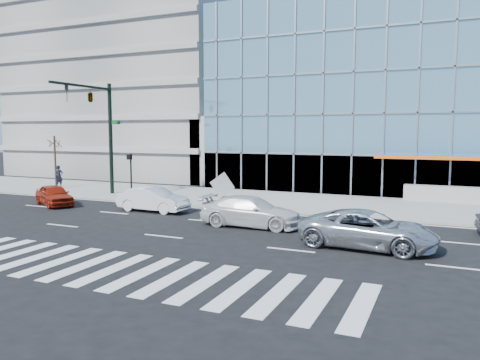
% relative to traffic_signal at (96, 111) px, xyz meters
% --- Properties ---
extents(ground, '(160.00, 160.00, 0.00)m').
position_rel_traffic_signal_xyz_m(ground, '(11.00, -4.57, -6.16)').
color(ground, black).
rests_on(ground, ground).
extents(sidewalk, '(120.00, 8.00, 0.15)m').
position_rel_traffic_signal_xyz_m(sidewalk, '(11.00, 3.43, -6.09)').
color(sidewalk, gray).
rests_on(sidewalk, ground).
extents(theatre_building, '(42.00, 26.00, 15.00)m').
position_rel_traffic_signal_xyz_m(theatre_building, '(25.00, 21.43, 1.34)').
color(theatre_building, '#7EB7D2').
rests_on(theatre_building, ground).
extents(parking_garage, '(24.00, 24.00, 20.00)m').
position_rel_traffic_signal_xyz_m(parking_garage, '(-9.00, 21.43, 3.84)').
color(parking_garage, gray).
rests_on(parking_garage, ground).
extents(ramp_block, '(6.00, 8.00, 6.00)m').
position_rel_traffic_signal_xyz_m(ramp_block, '(5.00, 13.43, -3.16)').
color(ramp_block, gray).
rests_on(ramp_block, ground).
extents(tower_far_mid, '(13.00, 13.00, 60.00)m').
position_rel_traffic_signal_xyz_m(tower_far_mid, '(-47.00, 59.43, 23.84)').
color(tower_far_mid, '#455C78').
rests_on(tower_far_mid, ground).
extents(tower_backdrop, '(14.00, 14.00, 48.00)m').
position_rel_traffic_signal_xyz_m(tower_backdrop, '(-19.00, 65.43, 17.84)').
color(tower_backdrop, gray).
rests_on(tower_backdrop, ground).
extents(traffic_signal, '(1.14, 5.74, 8.00)m').
position_rel_traffic_signal_xyz_m(traffic_signal, '(0.00, 0.00, 0.00)').
color(traffic_signal, black).
rests_on(traffic_signal, sidewalk).
extents(ped_signal_post, '(0.30, 0.33, 3.00)m').
position_rel_traffic_signal_xyz_m(ped_signal_post, '(2.50, 0.37, -4.02)').
color(ped_signal_post, black).
rests_on(ped_signal_post, sidewalk).
extents(street_tree_near, '(1.10, 1.10, 4.23)m').
position_rel_traffic_signal_xyz_m(street_tree_near, '(-7.00, 2.93, -2.39)').
color(street_tree_near, '#332319').
rests_on(street_tree_near, sidewalk).
extents(silver_suv, '(5.65, 2.95, 1.52)m').
position_rel_traffic_signal_xyz_m(silver_suv, '(19.75, -6.95, -5.41)').
color(silver_suv, silver).
rests_on(silver_suv, ground).
extents(white_suv, '(5.20, 2.24, 1.49)m').
position_rel_traffic_signal_xyz_m(white_suv, '(13.75, -4.88, -5.42)').
color(white_suv, silver).
rests_on(white_suv, ground).
extents(white_sedan, '(4.43, 1.68, 1.44)m').
position_rel_traffic_signal_xyz_m(white_sedan, '(6.78, -3.19, -5.44)').
color(white_sedan, silver).
rests_on(white_sedan, ground).
extents(red_sedan, '(4.19, 3.24, 1.33)m').
position_rel_traffic_signal_xyz_m(red_sedan, '(-0.28, -3.88, -5.50)').
color(red_sedan, maroon).
rests_on(red_sedan, ground).
extents(pedestrian, '(0.64, 0.78, 1.82)m').
position_rel_traffic_signal_xyz_m(pedestrian, '(-6.16, 2.43, -5.10)').
color(pedestrian, black).
rests_on(pedestrian, sidewalk).
extents(tilted_panel, '(1.81, 0.26, 1.81)m').
position_rel_traffic_signal_xyz_m(tilted_panel, '(8.57, 2.45, -5.11)').
color(tilted_panel, '#999999').
rests_on(tilted_panel, sidewalk).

